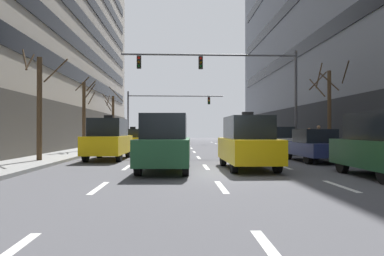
{
  "coord_description": "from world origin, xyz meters",
  "views": [
    {
      "loc": [
        -1.16,
        -12.12,
        1.49
      ],
      "look_at": [
        0.19,
        20.19,
        1.73
      ],
      "focal_mm": 32.42,
      "sensor_mm": 36.0,
      "label": 1
    }
  ],
  "objects": [
    {
      "name": "lane_stripe_l1_s3",
      "position": [
        -3.21,
        -3.0,
        0.0
      ],
      "size": [
        0.16,
        2.0,
        0.01
      ],
      "primitive_type": "cube",
      "color": "silver",
      "rests_on": "ground"
    },
    {
      "name": "traffic_signal_0",
      "position": [
        2.67,
        10.88,
        5.15
      ],
      "size": [
        11.79,
        0.35,
        6.74
      ],
      "color": "#4C4C51",
      "rests_on": "sidewalk_right"
    },
    {
      "name": "lane_stripe_l3_s7",
      "position": [
        3.21,
        17.0,
        0.0
      ],
      "size": [
        0.16,
        2.0,
        0.01
      ],
      "primitive_type": "cube",
      "color": "silver",
      "rests_on": "ground"
    },
    {
      "name": "ground_plane",
      "position": [
        0.0,
        0.0,
        0.0
      ],
      "size": [
        120.0,
        120.0,
        0.0
      ],
      "primitive_type": "plane",
      "color": "#515156"
    },
    {
      "name": "street_tree_3",
      "position": [
        -7.48,
        11.61,
        2.64
      ],
      "size": [
        1.46,
        0.96,
        5.11
      ],
      "color": "#4C3823",
      "rests_on": "sidewalk_left"
    },
    {
      "name": "taxi_driving_3",
      "position": [
        -4.71,
        5.82,
        1.05
      ],
      "size": [
        1.9,
        4.38,
        2.28
      ],
      "color": "black",
      "rests_on": "ground"
    },
    {
      "name": "lane_stripe_l2_s6",
      "position": [
        0.0,
        12.0,
        0.0
      ],
      "size": [
        0.16,
        2.0,
        0.01
      ],
      "primitive_type": "cube",
      "color": "silver",
      "rests_on": "ground"
    },
    {
      "name": "lane_stripe_l3_s3",
      "position": [
        3.21,
        -3.0,
        0.0
      ],
      "size": [
        0.16,
        2.0,
        0.01
      ],
      "primitive_type": "cube",
      "color": "silver",
      "rests_on": "ground"
    },
    {
      "name": "lane_stripe_l2_s2",
      "position": [
        0.0,
        -8.0,
        0.0
      ],
      "size": [
        0.16,
        2.0,
        0.01
      ],
      "primitive_type": "cube",
      "color": "silver",
      "rests_on": "ground"
    },
    {
      "name": "lane_stripe_l3_s10",
      "position": [
        3.21,
        32.0,
        0.0
      ],
      "size": [
        0.16,
        2.0,
        0.01
      ],
      "primitive_type": "cube",
      "color": "silver",
      "rests_on": "ground"
    },
    {
      "name": "lane_stripe_l3_s4",
      "position": [
        3.21,
        2.0,
        0.0
      ],
      "size": [
        0.16,
        2.0,
        0.01
      ],
      "primitive_type": "cube",
      "color": "silver",
      "rests_on": "ground"
    },
    {
      "name": "taxi_driving_1",
      "position": [
        -4.74,
        15.81,
        0.8
      ],
      "size": [
        1.96,
        4.39,
        1.8
      ],
      "color": "black",
      "rests_on": "ground"
    },
    {
      "name": "lane_stripe_l2_s7",
      "position": [
        0.0,
        17.0,
        0.0
      ],
      "size": [
        0.16,
        2.0,
        0.01
      ],
      "primitive_type": "cube",
      "color": "silver",
      "rests_on": "ground"
    },
    {
      "name": "pedestrian_1",
      "position": [
        7.58,
        8.99,
        1.12
      ],
      "size": [
        0.23,
        0.53,
        1.68
      ],
      "color": "black",
      "rests_on": "sidewalk_right"
    },
    {
      "name": "street_tree_0",
      "position": [
        -7.5,
        4.04,
        2.67
      ],
      "size": [
        2.11,
        2.11,
        5.13
      ],
      "color": "#4C3823",
      "rests_on": "sidewalk_left"
    },
    {
      "name": "lane_stripe_l3_s9",
      "position": [
        3.21,
        27.0,
        0.0
      ],
      "size": [
        0.16,
        2.0,
        0.01
      ],
      "primitive_type": "cube",
      "color": "silver",
      "rests_on": "ground"
    },
    {
      "name": "street_tree_2",
      "position": [
        7.46,
        7.28,
        2.86
      ],
      "size": [
        2.16,
        2.16,
        5.38
      ],
      "color": "#4C3823",
      "rests_on": "sidewalk_right"
    },
    {
      "name": "lane_stripe_l3_s5",
      "position": [
        3.21,
        7.0,
        0.0
      ],
      "size": [
        0.16,
        2.0,
        0.01
      ],
      "primitive_type": "cube",
      "color": "silver",
      "rests_on": "ground"
    },
    {
      "name": "lane_stripe_l2_s8",
      "position": [
        0.0,
        22.0,
        0.0
      ],
      "size": [
        0.16,
        2.0,
        0.01
      ],
      "primitive_type": "cube",
      "color": "silver",
      "rests_on": "ground"
    },
    {
      "name": "traffic_signal_1",
      "position": [
        -3.18,
        27.68,
        4.29
      ],
      "size": [
        11.0,
        0.35,
        5.84
      ],
      "color": "#4C4C51",
      "rests_on": "sidewalk_left"
    },
    {
      "name": "lane_stripe_l2_s4",
      "position": [
        0.0,
        2.0,
        0.0
      ],
      "size": [
        0.16,
        2.0,
        0.01
      ],
      "primitive_type": "cube",
      "color": "silver",
      "rests_on": "ground"
    },
    {
      "name": "taxi_driving_2",
      "position": [
        1.55,
        1.18,
        1.02
      ],
      "size": [
        1.82,
        4.25,
        2.22
      ],
      "color": "black",
      "rests_on": "ground"
    },
    {
      "name": "lane_stripe_l1_s9",
      "position": [
        -3.21,
        27.0,
        0.0
      ],
      "size": [
        0.16,
        2.0,
        0.01
      ],
      "primitive_type": "cube",
      "color": "silver",
      "rests_on": "ground"
    },
    {
      "name": "pedestrian_0",
      "position": [
        8.54,
        13.03,
        1.03
      ],
      "size": [
        0.34,
        0.48,
        1.56
      ],
      "color": "black",
      "rests_on": "sidewalk_right"
    },
    {
      "name": "car_parked_2",
      "position": [
        5.37,
        4.28,
        0.77
      ],
      "size": [
        1.86,
        4.21,
        1.56
      ],
      "color": "black",
      "rests_on": "ground"
    },
    {
      "name": "street_tree_1",
      "position": [
        -7.52,
        22.11,
        2.72
      ],
      "size": [
        2.07,
        1.61,
        5.57
      ],
      "color": "#4C3823",
      "rests_on": "sidewalk_left"
    },
    {
      "name": "car_driving_0",
      "position": [
        -1.62,
        0.63,
        1.04
      ],
      "size": [
        1.98,
        4.37,
        2.08
      ],
      "color": "black",
      "rests_on": "ground"
    },
    {
      "name": "lane_stripe_l2_s5",
      "position": [
        0.0,
        7.0,
        0.0
      ],
      "size": [
        0.16,
        2.0,
        0.01
      ],
      "primitive_type": "cube",
      "color": "silver",
      "rests_on": "ground"
    },
    {
      "name": "lane_stripe_l3_s6",
      "position": [
        3.21,
        12.0,
        0.0
      ],
      "size": [
        0.16,
        2.0,
        0.01
      ],
      "primitive_type": "cube",
      "color": "silver",
      "rests_on": "ground"
    },
    {
      "name": "lane_stripe_l1_s5",
      "position": [
        -3.21,
        7.0,
        0.0
      ],
      "size": [
        0.16,
        2.0,
        0.01
      ],
      "primitive_type": "cube",
      "color": "silver",
      "rests_on": "ground"
    },
    {
      "name": "lane_stripe_l2_s9",
      "position": [
        0.0,
        27.0,
        0.0
      ],
      "size": [
        0.16,
        2.0,
        0.01
      ],
      "primitive_type": "cube",
      "color": "silver",
      "rests_on": "ground"
    },
    {
      "name": "lane_stripe_l3_s8",
      "position": [
        3.21,
        22.0,
        0.0
      ],
      "size": [
        0.16,
        2.0,
        0.01
      ],
      "primitive_type": "cube",
      "color": "silver",
      "rests_on": "ground"
    },
    {
      "name": "lane_stripe_l2_s3",
      "position": [
        0.0,
        -3.0,
        0.0
      ],
      "size": [
        0.16,
        2.0,
        0.01
      ],
      "primitive_type": "cube",
      "color": "silver",
      "rests_on": "ground"
    },
    {
      "name": "lane_stripe_l1_s8",
      "position": [
        -3.21,
        22.0,
        0.0
      ],
      "size": [
        0.16,
        2.0,
        0.01
      ],
      "primitive_type": "cube",
      "color": "silver",
      "rests_on": "ground"
    },
    {
      "name": "car_parked_3",
      "position": [
        5.37,
        10.4,
        0.85
      ],
      "size": [
        2.0,
        4.65,
        1.73
      ],
      "color": "black",
      "rests_on": "ground"
    },
    {
      "name": "lane_stripe_l1_s10",
      "position": [
        -3.21,
        32.0,
        0.0
      ],
      "size": [
        0.16,
        2.0,
        0.01
      ],
      "primitive_type": "cube",
      "color": "silver",
      "rests_on": "ground"
    },
    {
      "name": "lane_stripe_l1_s4",
      "position": [
        -3.21,
        2.0,
        0.0
      ],
      "size": [
        0.16,
        2.0,
        0.01
      ],
      "primitive_type": "cube",
      "color": "silver",
      "rests_on": "ground"
    },
    {
      "name": "lane_stripe_l1_s7",
      "position": [
        -3.21,
        17.0,
        0.0
      ],
      "size": [
        0.16,
        2.0,
        0.01
      ],
      "primitive_type": "cube",
      "color": "silver",
      "rests_on": "ground"
    },
    {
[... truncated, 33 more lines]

